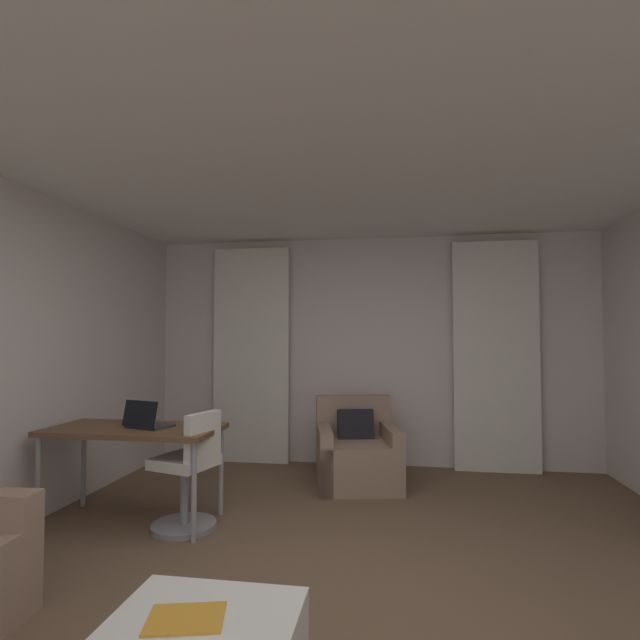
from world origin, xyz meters
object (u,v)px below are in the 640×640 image
at_px(magazine_open, 186,619).
at_px(desk, 134,435).
at_px(armchair, 357,455).
at_px(laptop, 147,422).
at_px(desk_chair, 189,476).

bearing_deg(magazine_open, desk, 124.62).
bearing_deg(magazine_open, armchair, 82.63).
height_order(laptop, magazine_open, laptop).
distance_m(armchair, laptop, 2.06).
height_order(desk_chair, laptop, laptop).
bearing_deg(desk, armchair, 37.34).
bearing_deg(desk_chair, magazine_open, -66.30).
relative_size(desk, magazine_open, 4.16).
relative_size(desk_chair, laptop, 2.34).
bearing_deg(armchair, desk, -142.66).
relative_size(desk, desk_chair, 1.51).
bearing_deg(desk, laptop, -7.72).
distance_m(desk, laptop, 0.16).
bearing_deg(armchair, laptop, -140.33).
bearing_deg(desk_chair, desk, 172.41).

